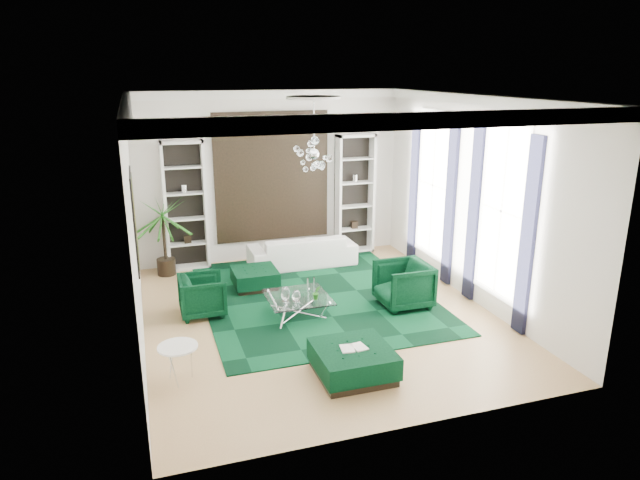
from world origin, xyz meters
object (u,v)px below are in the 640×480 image
object	(u,v)px
ottoman_side	(255,279)
palm	(163,227)
sofa	(302,250)
side_table	(179,364)
armchair_left	(203,295)
ottoman_front	(353,362)
coffee_table	(298,306)
armchair_right	(403,285)

from	to	relation	value
ottoman_side	palm	distance (m)	2.29
sofa	side_table	distance (m)	5.22
sofa	armchair_left	bearing A→B (deg)	40.03
ottoman_side	ottoman_front	xyz separation A→B (m)	(0.64, -3.81, 0.02)
armchair_left	ottoman_front	size ratio (longest dim) A/B	0.75
sofa	armchair_left	size ratio (longest dim) A/B	2.93
coffee_table	palm	world-z (taller)	palm
armchair_right	coffee_table	world-z (taller)	armchair_right
ottoman_side	ottoman_front	distance (m)	3.86
sofa	armchair_left	world-z (taller)	armchair_left
armchair_right	side_table	world-z (taller)	armchair_right
armchair_right	ottoman_front	world-z (taller)	armchair_right
ottoman_side	armchair_left	bearing A→B (deg)	-138.89
armchair_right	coffee_table	bearing A→B (deg)	-94.35
coffee_table	armchair_left	bearing A→B (deg)	159.51
sofa	ottoman_side	distance (m)	1.66
ottoman_side	side_table	xyz separation A→B (m)	(-1.74, -3.21, 0.08)
armchair_left	palm	distance (m)	2.49
ottoman_side	ottoman_front	bearing A→B (deg)	-80.51
armchair_left	ottoman_side	size ratio (longest dim) A/B	0.92
armchair_left	ottoman_side	xyz separation A→B (m)	(1.15, 1.00, -0.17)
armchair_right	ottoman_side	distance (m)	3.00
armchair_right	coffee_table	xyz separation A→B (m)	(-1.98, 0.15, -0.23)
sofa	side_table	size ratio (longest dim) A/B	4.22
ottoman_front	side_table	bearing A→B (deg)	165.90
armchair_right	ottoman_side	size ratio (longest dim) A/B	1.07
ottoman_front	sofa	bearing A→B (deg)	82.38
sofa	coffee_table	distance (m)	2.77
armchair_right	palm	bearing A→B (deg)	-127.19
armchair_left	coffee_table	distance (m)	1.71
armchair_left	coffee_table	size ratio (longest dim) A/B	0.74
sofa	armchair_left	xyz separation A→B (m)	(-2.43, -2.04, 0.02)
ottoman_side	palm	bearing A→B (deg)	140.83
sofa	side_table	bearing A→B (deg)	54.59
armchair_right	ottoman_front	distance (m)	2.74
armchair_left	coffee_table	xyz separation A→B (m)	(1.59, -0.60, -0.18)
ottoman_side	side_table	bearing A→B (deg)	-118.44
sofa	armchair_right	bearing A→B (deg)	112.17
palm	sofa	bearing A→B (deg)	-5.79
ottoman_side	side_table	size ratio (longest dim) A/B	1.56
armchair_left	palm	size ratio (longest dim) A/B	0.38
ottoman_side	side_table	distance (m)	3.66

